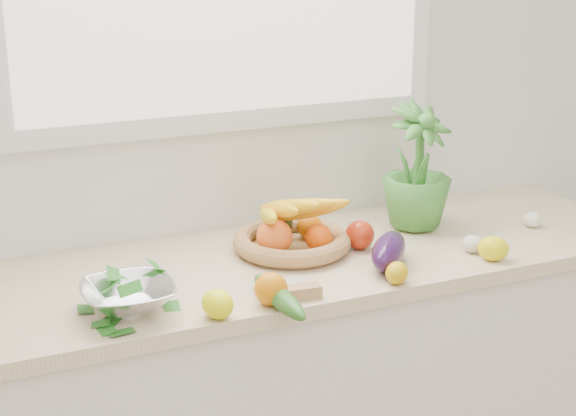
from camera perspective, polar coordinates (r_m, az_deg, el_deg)
name	(u,v)px	position (r m, az deg, el deg)	size (l,w,h in m)	color
back_wall	(226,77)	(2.52, -4.05, 8.42)	(4.50, 0.02, 2.70)	white
counter_cabinet	(269,414)	(2.58, -1.23, -13.19)	(2.20, 0.58, 0.86)	silver
countertop	(268,268)	(2.38, -1.30, -3.91)	(2.24, 0.62, 0.04)	beige
orange_loose	(271,289)	(2.10, -1.11, -5.26)	(0.08, 0.08, 0.08)	orange
lemon_a	(217,304)	(2.04, -4.58, -6.23)	(0.07, 0.09, 0.07)	#F2F00D
lemon_b	(397,273)	(2.24, 7.06, -4.18)	(0.06, 0.07, 0.06)	gold
lemon_c	(493,249)	(2.43, 13.12, -2.57)	(0.07, 0.08, 0.07)	yellow
apple	(360,235)	(2.46, 4.66, -1.74)	(0.08, 0.08, 0.08)	#B8290E
ginger	(301,292)	(2.14, 0.86, -5.46)	(0.10, 0.04, 0.03)	tan
garlic_a	(323,246)	(2.42, 2.31, -2.50)	(0.05, 0.05, 0.04)	white
garlic_b	(532,220)	(2.73, 15.52, -0.73)	(0.05, 0.05, 0.05)	silver
garlic_c	(473,244)	(2.48, 11.85, -2.28)	(0.06, 0.06, 0.05)	beige
eggplant	(389,251)	(2.34, 6.52, -2.78)	(0.08, 0.22, 0.09)	#280F38
cucumber	(279,297)	(2.09, -0.60, -5.75)	(0.05, 0.28, 0.05)	#2E5E1B
radish	(271,298)	(2.12, -1.10, -5.81)	(0.03, 0.03, 0.03)	red
potted_herb	(417,166)	(2.60, 8.35, 2.73)	(0.20, 0.20, 0.36)	#3F8631
fruit_basket	(291,234)	(2.43, 0.18, -1.71)	(0.43, 0.43, 0.18)	tan
colander_with_spinach	(128,290)	(2.08, -10.32, -5.21)	(0.23, 0.23, 0.12)	white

